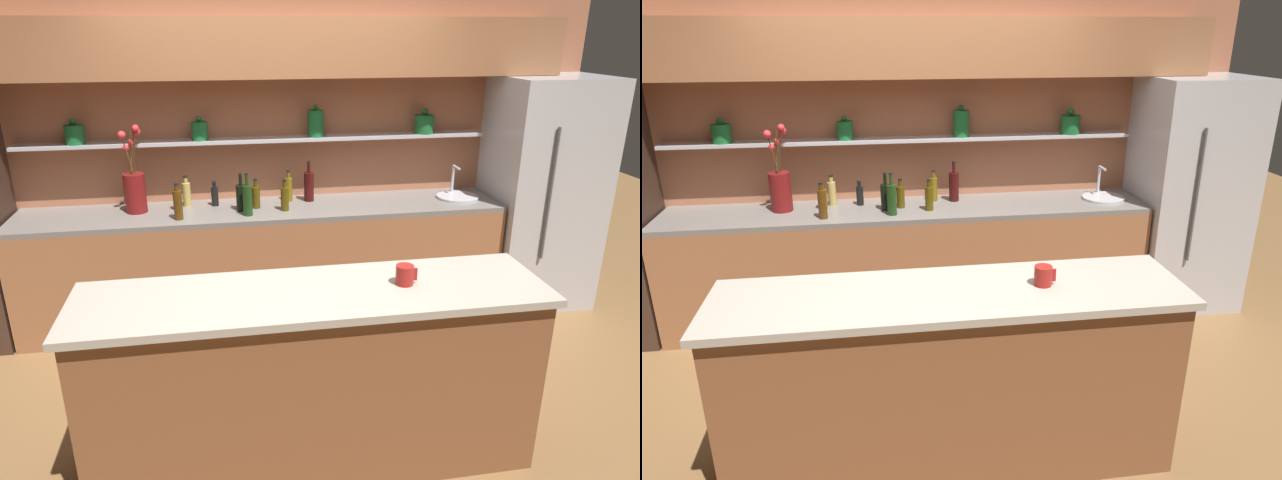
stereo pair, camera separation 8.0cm
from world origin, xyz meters
The scene contains 18 objects.
ground_plane centered at (0.00, 0.00, 0.00)m, with size 12.00×12.00×0.00m, color brown.
back_wall_unit centered at (0.00, 1.53, 1.55)m, with size 5.20×0.44×2.60m.
back_counter_unit centered at (-0.11, 1.24, 0.46)m, with size 3.71×0.62×0.92m.
island_counter centered at (0.00, -0.49, 0.51)m, with size 2.34×0.61×1.02m.
refrigerator centered at (2.18, 1.20, 0.94)m, with size 0.83×0.73×1.88m.
flower_vase centered at (-1.06, 1.31, 1.11)m, with size 0.16×0.18×0.65m.
sink_fixture centered at (1.47, 1.25, 0.94)m, with size 0.34×0.34×0.25m.
bottle_spirit_0 centered at (-0.69, 1.40, 1.02)m, with size 0.06×0.06×0.24m.
bottle_oil_1 centered at (-0.76, 1.31, 1.00)m, with size 0.07×0.07×0.21m.
bottle_oil_2 centered at (0.05, 1.15, 1.02)m, with size 0.06×0.06×0.24m.
bottle_oil_3 centered at (-0.17, 1.25, 1.01)m, with size 0.06×0.06×0.23m.
bottle_wine_4 centered at (-0.28, 1.21, 1.03)m, with size 0.08×0.08×0.29m.
bottle_sauce_5 centered at (-0.48, 1.37, 1.00)m, with size 0.06×0.06×0.20m.
bottle_wine_6 centered at (0.26, 1.37, 1.04)m, with size 0.08×0.08×0.32m.
bottle_oil_7 centered at (0.11, 1.40, 1.02)m, with size 0.06×0.06×0.25m.
bottle_wine_8 centered at (-0.24, 1.08, 1.04)m, with size 0.07×0.07×0.32m.
bottle_spirit_9 centered at (-0.74, 1.07, 1.04)m, with size 0.06×0.06×0.27m.
coffee_mug centered at (0.46, -0.48, 1.07)m, with size 0.11×0.09×0.10m.
Camera 1 is at (-0.40, -2.97, 2.24)m, focal length 32.00 mm.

